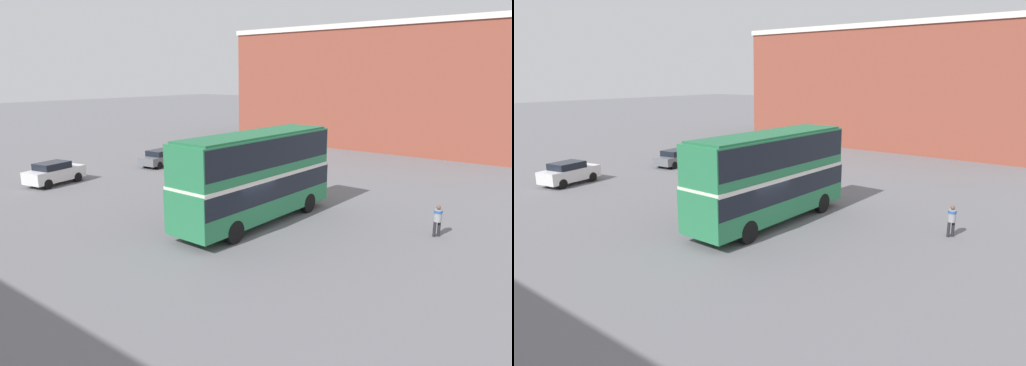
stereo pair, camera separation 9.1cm
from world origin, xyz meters
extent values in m
plane|color=slate|center=(0.00, 0.00, 0.00)|extent=(240.00, 240.00, 0.00)
cube|color=brown|center=(31.41, 6.97, 6.00)|extent=(10.97, 30.26, 12.00)
cube|color=silver|center=(31.41, 6.97, 12.25)|extent=(11.27, 30.56, 0.50)
cube|color=#287A4C|center=(1.38, 0.48, 1.51)|extent=(10.12, 2.77, 2.09)
cube|color=#287A4C|center=(1.38, 0.48, 3.57)|extent=(9.97, 2.69, 2.04)
cube|color=black|center=(1.38, 0.48, 1.98)|extent=(10.02, 2.80, 1.02)
cube|color=black|center=(1.38, 0.48, 3.82)|extent=(9.82, 2.72, 1.39)
cube|color=silver|center=(1.38, 0.48, 2.58)|extent=(10.02, 2.79, 0.20)
cube|color=#226841|center=(1.38, 0.48, 4.64)|extent=(9.51, 2.50, 0.10)
cylinder|color=black|center=(4.62, 1.57, 0.54)|extent=(1.09, 0.32, 1.09)
cylinder|color=black|center=(4.58, -0.73, 0.54)|extent=(1.09, 0.32, 1.09)
cylinder|color=black|center=(-1.62, 1.69, 0.54)|extent=(1.09, 0.32, 1.09)
cylinder|color=black|center=(-1.67, -0.61, 0.54)|extent=(1.09, 0.32, 1.09)
cylinder|color=#232328|center=(5.01, -7.76, 0.37)|extent=(0.14, 0.14, 0.75)
cylinder|color=#232328|center=(4.83, -7.61, 0.37)|extent=(0.14, 0.14, 0.75)
cylinder|color=gray|center=(4.92, -7.68, 1.05)|extent=(0.51, 0.51, 0.59)
cylinder|color=#28569E|center=(4.92, -7.68, 1.24)|extent=(0.54, 0.54, 0.13)
sphere|color=brown|center=(4.92, -7.68, 1.45)|extent=(0.20, 0.20, 0.20)
cube|color=silver|center=(-0.51, 17.00, 0.70)|extent=(4.31, 2.43, 0.84)
cube|color=black|center=(-0.67, 16.97, 1.36)|extent=(2.36, 1.91, 0.47)
cylinder|color=black|center=(0.59, 17.99, 0.33)|extent=(0.70, 0.34, 0.67)
cylinder|color=black|center=(0.87, 16.47, 0.33)|extent=(0.70, 0.34, 0.67)
cylinder|color=black|center=(-1.89, 17.53, 0.33)|extent=(0.70, 0.34, 0.67)
cylinder|color=black|center=(-1.61, 16.01, 0.33)|extent=(0.70, 0.34, 0.67)
cube|color=slate|center=(8.68, 16.21, 0.59)|extent=(4.24, 2.19, 0.66)
cube|color=black|center=(8.52, 16.19, 1.15)|extent=(2.28, 1.79, 0.46)
cylinder|color=black|center=(9.85, 17.13, 0.31)|extent=(0.63, 0.29, 0.61)
cylinder|color=black|center=(10.02, 15.58, 0.31)|extent=(0.63, 0.29, 0.61)
cylinder|color=black|center=(7.34, 16.85, 0.31)|extent=(0.63, 0.29, 0.61)
cylinder|color=black|center=(7.52, 15.29, 0.31)|extent=(0.63, 0.29, 0.61)
camera|label=1|loc=(-16.68, -13.49, 7.52)|focal=32.00mm
camera|label=2|loc=(-16.63, -13.56, 7.52)|focal=32.00mm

